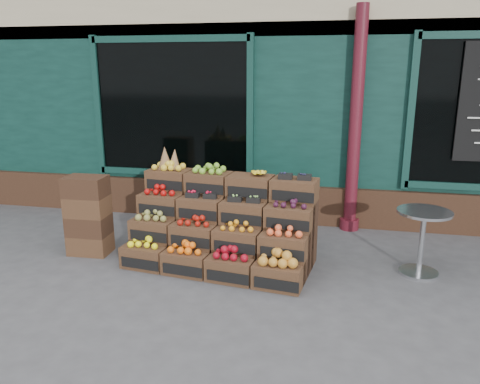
# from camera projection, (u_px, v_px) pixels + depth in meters

# --- Properties ---
(ground) EXTENTS (60.00, 60.00, 0.00)m
(ground) POSITION_uv_depth(u_px,v_px,m) (244.00, 279.00, 5.38)
(ground) COLOR #47474A
(ground) RESTS_ON ground
(shop_facade) EXTENTS (12.00, 6.24, 4.80)m
(shop_facade) POSITION_uv_depth(u_px,v_px,m) (294.00, 66.00, 9.59)
(shop_facade) COLOR #0E302A
(shop_facade) RESTS_ON ground
(crate_display) EXTENTS (2.32, 1.34, 1.38)m
(crate_display) POSITION_uv_depth(u_px,v_px,m) (222.00, 229.00, 5.79)
(crate_display) COLOR #472D1C
(crate_display) RESTS_ON ground
(spare_crates) EXTENTS (0.53, 0.38, 1.03)m
(spare_crates) POSITION_uv_depth(u_px,v_px,m) (88.00, 215.00, 6.03)
(spare_crates) COLOR #472D1C
(spare_crates) RESTS_ON ground
(bistro_table) EXTENTS (0.62, 0.62, 0.78)m
(bistro_table) POSITION_uv_depth(u_px,v_px,m) (422.00, 235.00, 5.41)
(bistro_table) COLOR #B0B3B7
(bistro_table) RESTS_ON ground
(shopkeeper) EXTENTS (0.83, 0.59, 2.18)m
(shopkeeper) POSITION_uv_depth(u_px,v_px,m) (176.00, 145.00, 7.94)
(shopkeeper) COLOR #1E6C21
(shopkeeper) RESTS_ON ground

